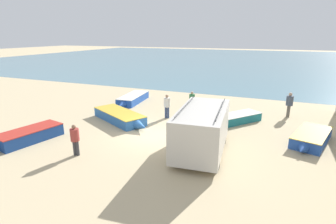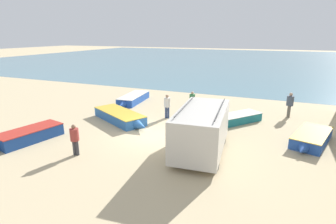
# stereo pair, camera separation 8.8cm
# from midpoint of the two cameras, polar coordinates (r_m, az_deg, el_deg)

# --- Properties ---
(ground_plane) EXTENTS (200.00, 200.00, 0.00)m
(ground_plane) POSITION_cam_midpoint_polar(r_m,az_deg,el_deg) (15.58, -2.95, -5.14)
(ground_plane) COLOR tan
(sea_water) EXTENTS (120.00, 80.00, 0.01)m
(sea_water) POSITION_cam_midpoint_polar(r_m,az_deg,el_deg) (65.63, 17.02, 10.83)
(sea_water) COLOR slate
(sea_water) RESTS_ON ground_plane
(parked_van) EXTENTS (2.62, 5.12, 2.41)m
(parked_van) POSITION_cam_midpoint_polar(r_m,az_deg,el_deg) (13.12, 7.25, -3.66)
(parked_van) COLOR beige
(parked_van) RESTS_ON ground_plane
(fishing_rowboat_0) EXTENTS (2.07, 4.21, 0.69)m
(fishing_rowboat_0) POSITION_cam_midpoint_polar(r_m,az_deg,el_deg) (16.57, -28.46, -4.59)
(fishing_rowboat_0) COLOR navy
(fishing_rowboat_0) RESTS_ON ground_plane
(fishing_rowboat_1) EXTENTS (5.27, 3.48, 0.66)m
(fishing_rowboat_1) POSITION_cam_midpoint_polar(r_m,az_deg,el_deg) (18.25, -10.41, -1.01)
(fishing_rowboat_1) COLOR #2D66AD
(fishing_rowboat_1) RESTS_ON ground_plane
(fishing_rowboat_2) EXTENTS (1.85, 4.92, 0.65)m
(fishing_rowboat_2) POSITION_cam_midpoint_polar(r_m,az_deg,el_deg) (23.21, -7.86, 2.87)
(fishing_rowboat_2) COLOR #234CA3
(fishing_rowboat_2) RESTS_ON ground_plane
(fishing_rowboat_3) EXTENTS (3.49, 4.08, 0.57)m
(fishing_rowboat_3) POSITION_cam_midpoint_polar(r_m,az_deg,el_deg) (18.42, 14.71, -1.27)
(fishing_rowboat_3) COLOR #1E757F
(fishing_rowboat_3) RESTS_ON ground_plane
(fishing_rowboat_4) EXTENTS (2.43, 4.23, 0.61)m
(fishing_rowboat_4) POSITION_cam_midpoint_polar(r_m,az_deg,el_deg) (16.37, 28.52, -4.99)
(fishing_rowboat_4) COLOR #234CA3
(fishing_rowboat_4) RESTS_ON ground_plane
(fisherman_0) EXTENTS (0.45, 0.45, 1.71)m
(fisherman_0) POSITION_cam_midpoint_polar(r_m,az_deg,el_deg) (18.46, -0.36, 1.72)
(fisherman_0) COLOR navy
(fisherman_0) RESTS_ON ground_plane
(fisherman_1) EXTENTS (0.43, 0.43, 1.63)m
(fisherman_1) POSITION_cam_midpoint_polar(r_m,az_deg,el_deg) (19.97, 5.11, 2.64)
(fisherman_1) COLOR #38383D
(fisherman_1) RESTS_ON ground_plane
(fisherman_2) EXTENTS (0.47, 0.47, 1.80)m
(fisherman_2) POSITION_cam_midpoint_polar(r_m,az_deg,el_deg) (20.58, 24.82, 1.88)
(fisherman_2) COLOR #5B564C
(fisherman_2) RESTS_ON ground_plane
(fisherman_3) EXTENTS (0.42, 0.42, 1.60)m
(fisherman_3) POSITION_cam_midpoint_polar(r_m,az_deg,el_deg) (13.56, -19.78, -5.19)
(fisherman_3) COLOR #38383D
(fisherman_3) RESTS_ON ground_plane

